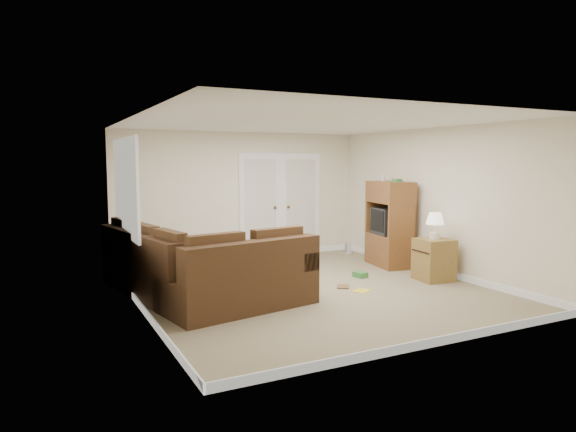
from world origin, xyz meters
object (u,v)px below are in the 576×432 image
sectional_sofa (195,274)px  tv_armoire (389,223)px  side_cabinet (434,256)px  coffee_table (248,269)px

sectional_sofa → tv_armoire: (3.91, 0.69, 0.42)m
sectional_sofa → side_cabinet: (3.81, -0.60, 0.03)m
coffee_table → side_cabinet: bearing=-35.2°
sectional_sofa → side_cabinet: size_ratio=2.84×
sectional_sofa → tv_armoire: 3.99m
coffee_table → tv_armoire: 2.99m
sectional_sofa → coffee_table: bearing=13.2°
coffee_table → side_cabinet: side_cabinet is taller
sectional_sofa → side_cabinet: bearing=-19.5°
coffee_table → tv_armoire: (2.93, 0.26, 0.53)m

